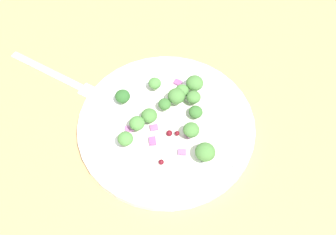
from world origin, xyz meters
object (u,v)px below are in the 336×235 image
plate (168,124)px  fork (60,77)px  broccoli_floret_1 (205,152)px  broccoli_floret_0 (196,112)px  broccoli_floret_2 (191,130)px

plate → fork: size_ratio=1.55×
plate → broccoli_floret_1: size_ratio=9.18×
plate → broccoli_floret_0: (4.03, -1.76, 1.76)cm
broccoli_floret_1 → fork: (-9.12, 27.17, -3.00)cm
broccoli_floret_0 → broccoli_floret_2: (-2.91, -2.46, 0.78)cm
broccoli_floret_2 → fork: (-9.80, 23.12, -3.15)cm
fork → broccoli_floret_0: bearing=-58.4°
plate → fork: bearing=114.7°
plate → broccoli_floret_2: broccoli_floret_2 is taller
broccoli_floret_0 → plate: bearing=156.4°
plate → broccoli_floret_2: size_ratio=11.06×
broccoli_floret_1 → fork: 28.81cm
broccoli_floret_2 → fork: bearing=113.0°
broccoli_floret_1 → broccoli_floret_2: same height
broccoli_floret_1 → fork: size_ratio=0.17×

